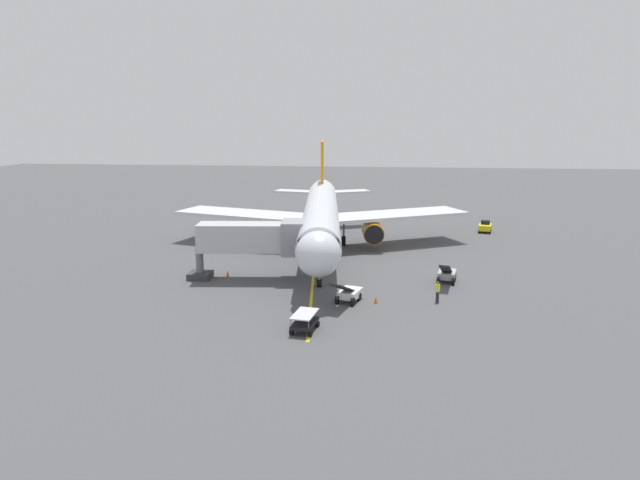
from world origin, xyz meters
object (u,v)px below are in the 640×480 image
ground_crew_marshaller (438,292)px  safety_cone_nose_left (228,274)px  jet_bridge (260,239)px  safety_cone_nose_right (376,300)px  airplane (321,215)px  belt_loader_near_nose (447,274)px  baggage_cart_portside (305,322)px  belt_loader_starboard_side (349,293)px  tug_rear_apron (485,227)px

ground_crew_marshaller → safety_cone_nose_left: (18.71, -5.28, -0.61)m
jet_bridge → safety_cone_nose_right: (-10.60, 5.97, -3.49)m
ground_crew_marshaller → safety_cone_nose_left: size_ratio=3.11×
airplane → ground_crew_marshaller: (-11.25, 16.85, -3.12)m
jet_bridge → belt_loader_near_nose: size_ratio=2.44×
baggage_cart_portside → safety_cone_nose_left: 15.49m
airplane → safety_cone_nose_right: 19.20m
baggage_cart_portside → belt_loader_starboard_side: belt_loader_starboard_side is taller
baggage_cart_portside → belt_loader_starboard_side: bearing=-111.7°
belt_loader_near_nose → jet_bridge: bearing=2.8°
airplane → jet_bridge: airplane is taller
baggage_cart_portside → belt_loader_near_nose: bearing=-129.9°
belt_loader_near_nose → safety_cone_nose_left: belt_loader_near_nose is taller
baggage_cart_portside → airplane: bearing=-86.3°
ground_crew_marshaller → belt_loader_starboard_side: size_ratio=0.36×
jet_bridge → baggage_cart_portside: bearing=114.9°
safety_cone_nose_right → jet_bridge: bearing=-29.4°
belt_loader_near_nose → baggage_cart_portside: bearing=50.1°
ground_crew_marshaller → safety_cone_nose_left: bearing=-15.8°
safety_cone_nose_right → tug_rear_apron: bearing=-114.1°
belt_loader_near_nose → safety_cone_nose_left: size_ratio=8.59×
airplane → safety_cone_nose_left: (7.46, 11.57, -3.73)m
belt_loader_near_nose → safety_cone_nose_right: bearing=47.4°
baggage_cart_portside → safety_cone_nose_right: size_ratio=5.05×
safety_cone_nose_left → safety_cone_nose_right: 15.13m
airplane → belt_loader_near_nose: size_ratio=8.54×
jet_bridge → tug_rear_apron: (-24.23, -24.49, -3.06)m
tug_rear_apron → baggage_cart_portside: bearing=63.4°
jet_bridge → tug_rear_apron: size_ratio=4.47×
baggage_cart_portside → tug_rear_apron: size_ratio=1.08×
safety_cone_nose_left → safety_cone_nose_right: same height
tug_rear_apron → safety_cone_nose_right: tug_rear_apron is taller
belt_loader_near_nose → belt_loader_starboard_side: size_ratio=1.00×
belt_loader_near_nose → tug_rear_apron: bearing=-107.3°
ground_crew_marshaller → tug_rear_apron: (-8.75, -29.59, -0.18)m
jet_bridge → safety_cone_nose_left: size_ratio=20.92×
airplane → belt_loader_starboard_side: size_ratio=8.53×
airplane → baggage_cart_portside: (-1.55, 24.17, -3.35)m
ground_crew_marshaller → safety_cone_nose_left: 19.45m
airplane → safety_cone_nose_right: airplane is taller
ground_crew_marshaller → baggage_cart_portside: size_ratio=0.62×
belt_loader_near_nose → airplane: bearing=-40.9°
safety_cone_nose_left → belt_loader_starboard_side: bearing=152.9°
airplane → ground_crew_marshaller: 20.50m
ground_crew_marshaller → belt_loader_near_nose: bearing=-102.9°
belt_loader_starboard_side → safety_cone_nose_right: 2.24m
belt_loader_starboard_side → safety_cone_nose_left: 13.08m
jet_bridge → ground_crew_marshaller: size_ratio=6.73×
baggage_cart_portside → safety_cone_nose_left: (9.00, -12.60, -0.38)m
jet_bridge → ground_crew_marshaller: bearing=161.8°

